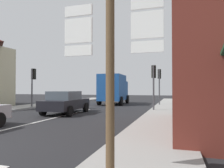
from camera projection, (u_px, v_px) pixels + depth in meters
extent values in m
plane|color=#232326|center=(78.00, 112.00, 14.88)|extent=(80.00, 80.00, 0.00)
cube|color=#9E9B96|center=(164.00, 118.00, 11.27)|extent=(2.38, 44.00, 0.14)
cube|color=silver|center=(45.00, 120.00, 11.05)|extent=(0.16, 12.00, 0.01)
cube|color=black|center=(66.00, 104.00, 14.12)|extent=(1.97, 4.29, 0.60)
cube|color=#47515B|center=(64.00, 95.00, 13.89)|extent=(1.66, 2.18, 0.55)
cylinder|color=black|center=(63.00, 107.00, 15.63)|extent=(0.25, 0.65, 0.64)
cylinder|color=black|center=(86.00, 107.00, 15.22)|extent=(0.25, 0.65, 0.64)
cylinder|color=black|center=(43.00, 110.00, 13.01)|extent=(0.25, 0.65, 0.64)
cylinder|color=black|center=(70.00, 111.00, 12.59)|extent=(0.25, 0.65, 0.64)
cube|color=#19478C|center=(112.00, 88.00, 21.83)|extent=(2.35, 3.79, 2.60)
cube|color=#19478C|center=(118.00, 90.00, 24.25)|extent=(2.14, 1.39, 2.00)
cube|color=#47515B|center=(118.00, 83.00, 24.31)|extent=(1.76, 0.17, 0.70)
cylinder|color=black|center=(108.00, 99.00, 24.45)|extent=(0.32, 0.91, 0.90)
cylinder|color=black|center=(127.00, 99.00, 23.90)|extent=(0.32, 0.91, 0.90)
cylinder|color=black|center=(99.00, 101.00, 21.16)|extent=(0.32, 0.91, 0.90)
cylinder|color=black|center=(121.00, 101.00, 20.61)|extent=(0.32, 0.91, 0.90)
cylinder|color=brown|center=(110.00, 91.00, 3.39)|extent=(0.14, 0.14, 3.20)
cube|color=white|center=(78.00, 11.00, 3.63)|extent=(0.50, 0.03, 0.18)
cube|color=black|center=(79.00, 11.00, 3.65)|extent=(0.43, 0.01, 0.13)
cube|color=white|center=(78.00, 31.00, 3.63)|extent=(0.50, 0.03, 0.42)
cube|color=black|center=(79.00, 31.00, 3.64)|extent=(0.43, 0.01, 0.32)
cube|color=white|center=(78.00, 51.00, 3.62)|extent=(0.50, 0.03, 0.18)
cube|color=black|center=(79.00, 51.00, 3.64)|extent=(0.43, 0.01, 0.13)
cube|color=white|center=(147.00, 3.00, 3.30)|extent=(0.50, 0.03, 0.18)
cube|color=black|center=(147.00, 3.00, 3.32)|extent=(0.43, 0.01, 0.13)
cube|color=white|center=(147.00, 25.00, 3.29)|extent=(0.50, 0.03, 0.42)
cube|color=black|center=(147.00, 25.00, 3.31)|extent=(0.43, 0.01, 0.32)
cube|color=white|center=(147.00, 47.00, 3.28)|extent=(0.50, 0.03, 0.18)
cube|color=black|center=(147.00, 47.00, 3.30)|extent=(0.43, 0.01, 0.13)
cylinder|color=#47474C|center=(154.00, 88.00, 15.14)|extent=(0.12, 0.12, 3.30)
cube|color=black|center=(154.00, 72.00, 15.35)|extent=(0.30, 0.28, 0.90)
sphere|color=#360303|center=(154.00, 68.00, 15.49)|extent=(0.18, 0.18, 0.18)
sphere|color=orange|center=(154.00, 72.00, 15.49)|extent=(0.18, 0.18, 0.18)
sphere|color=black|center=(154.00, 76.00, 15.48)|extent=(0.18, 0.18, 0.18)
cylinder|color=#47474C|center=(32.00, 88.00, 17.81)|extent=(0.12, 0.12, 3.32)
cube|color=black|center=(34.00, 74.00, 18.03)|extent=(0.30, 0.28, 0.90)
sphere|color=#360303|center=(35.00, 71.00, 18.17)|extent=(0.18, 0.18, 0.18)
sphere|color=orange|center=(35.00, 74.00, 18.16)|extent=(0.18, 0.18, 0.18)
sphere|color=black|center=(35.00, 78.00, 18.16)|extent=(0.18, 0.18, 0.18)
cylinder|color=#47474C|center=(159.00, 87.00, 20.26)|extent=(0.12, 0.12, 3.50)
cube|color=black|center=(159.00, 74.00, 20.48)|extent=(0.30, 0.28, 0.90)
sphere|color=#360303|center=(159.00, 71.00, 20.62)|extent=(0.18, 0.18, 0.18)
sphere|color=orange|center=(159.00, 74.00, 20.62)|extent=(0.18, 0.18, 0.18)
sphere|color=black|center=(160.00, 77.00, 20.61)|extent=(0.18, 0.18, 0.18)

